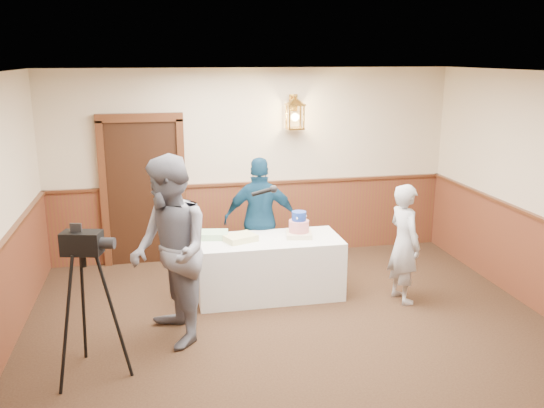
% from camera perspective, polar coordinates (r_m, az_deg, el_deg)
% --- Properties ---
extents(ground, '(7.00, 7.00, 0.00)m').
position_cam_1_polar(ground, '(5.82, 4.21, -16.22)').
color(ground, black).
rests_on(ground, ground).
extents(room_shell, '(6.02, 7.02, 2.81)m').
position_cam_1_polar(room_shell, '(5.61, 2.72, -0.44)').
color(room_shell, beige).
rests_on(room_shell, ground).
extents(display_table, '(1.80, 0.80, 0.75)m').
position_cam_1_polar(display_table, '(7.31, -0.32, -6.27)').
color(display_table, silver).
rests_on(display_table, ground).
extents(tiered_cake, '(0.37, 0.37, 0.33)m').
position_cam_1_polar(tiered_cake, '(7.24, 2.68, -2.27)').
color(tiered_cake, beige).
rests_on(tiered_cake, display_table).
extents(sheet_cake_yellow, '(0.45, 0.40, 0.08)m').
position_cam_1_polar(sheet_cake_yellow, '(7.11, -3.19, -3.36)').
color(sheet_cake_yellow, '#D5CA7F').
rests_on(sheet_cake_yellow, display_table).
extents(sheet_cake_green, '(0.38, 0.32, 0.08)m').
position_cam_1_polar(sheet_cake_green, '(7.25, -5.76, -3.05)').
color(sheet_cake_green, '#97D495').
rests_on(sheet_cake_green, display_table).
extents(interviewer, '(1.65, 1.13, 2.01)m').
position_cam_1_polar(interviewer, '(6.05, -10.11, -4.67)').
color(interviewer, slate).
rests_on(interviewer, ground).
extents(baker, '(0.43, 0.59, 1.48)m').
position_cam_1_polar(baker, '(7.22, 12.96, -3.83)').
color(baker, '#A7A8AD').
rests_on(baker, ground).
extents(assistant_p, '(1.04, 0.57, 1.68)m').
position_cam_1_polar(assistant_p, '(7.68, -1.11, -1.56)').
color(assistant_p, '#0F314B').
rests_on(assistant_p, ground).
extents(tv_camera_rig, '(0.56, 0.53, 1.44)m').
position_cam_1_polar(tv_camera_rig, '(5.71, -17.76, -10.24)').
color(tv_camera_rig, black).
rests_on(tv_camera_rig, ground).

